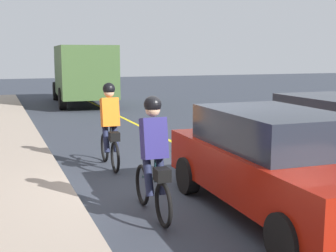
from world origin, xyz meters
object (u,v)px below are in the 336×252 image
at_px(cyclist_follow, 154,158).
at_px(patrol_sedan, 335,134).
at_px(parked_sedan_rear, 276,161).
at_px(cyclist_lead, 110,126).
at_px(box_truck_background, 83,72).

relative_size(cyclist_follow, patrol_sedan, 0.41).
xyz_separation_m(cyclist_follow, patrol_sedan, (1.10, -4.28, -0.09)).
relative_size(patrol_sedan, parked_sedan_rear, 0.99).
height_order(cyclist_follow, parked_sedan_rear, cyclist_follow).
relative_size(cyclist_lead, patrol_sedan, 0.41).
distance_m(cyclist_follow, patrol_sedan, 4.42).
bearing_deg(cyclist_lead, box_truck_background, -6.58).
bearing_deg(parked_sedan_rear, box_truck_background, -179.23).
distance_m(patrol_sedan, box_truck_background, 14.95).
xyz_separation_m(patrol_sedan, parked_sedan_rear, (-1.65, 2.51, 0.00)).
bearing_deg(box_truck_background, cyclist_lead, 175.77).
bearing_deg(cyclist_follow, parked_sedan_rear, -105.66).
bearing_deg(cyclist_follow, box_truck_background, -5.42).
bearing_deg(cyclist_lead, cyclist_follow, 179.29).
relative_size(cyclist_follow, parked_sedan_rear, 0.41).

